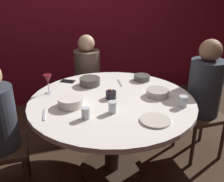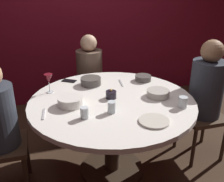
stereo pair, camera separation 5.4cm
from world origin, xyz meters
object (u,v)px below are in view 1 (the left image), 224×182
candle_holder (111,95)px  dinner_plate (155,120)px  cup_by_left_diner (112,107)px  seated_diner_back (87,70)px  bowl_small_white (142,78)px  bowl_salad_center (90,81)px  dining_table (112,114)px  bowl_sauce_side (158,93)px  seated_diner_right (205,88)px  cell_phone (68,81)px  cup_near_candle (86,113)px  bowl_serving_large (71,102)px  cup_by_right_diner (183,101)px  wine_glass (48,80)px

candle_holder → dinner_plate: candle_holder is taller
dinner_plate → cup_by_left_diner: cup_by_left_diner is taller
seated_diner_back → bowl_small_white: bearing=33.4°
candle_holder → bowl_salad_center: 0.37m
dining_table → bowl_sauce_side: bearing=-6.5°
seated_diner_back → bowl_small_white: size_ratio=6.88×
seated_diner_right → bowl_salad_center: seated_diner_right is taller
cell_phone → bowl_small_white: size_ratio=0.86×
cup_near_candle → seated_diner_back: bearing=77.2°
bowl_serving_large → cup_by_right_diner: bearing=-17.7°
cup_near_candle → wine_glass: bearing=111.5°
wine_glass → cup_by_right_diner: size_ratio=1.94×
cell_phone → cup_by_left_diner: size_ratio=1.49×
dining_table → wine_glass: wine_glass is taller
bowl_sauce_side → cup_near_candle: (-0.69, -0.21, 0.01)m
seated_diner_back → candle_holder: (-0.00, -0.97, 0.09)m
seated_diner_back → seated_diner_right: (0.94, -1.00, 0.05)m
dining_table → seated_diner_right: (0.94, 0.00, 0.14)m
wine_glass → cup_by_left_diner: (0.44, -0.53, -0.08)m
bowl_sauce_side → cup_by_left_diner: cup_by_left_diner is taller
bowl_sauce_side → cup_by_left_diner: size_ratio=2.11×
bowl_sauce_side → cup_near_candle: 0.72m
candle_holder → bowl_salad_center: (-0.11, 0.35, 0.00)m
bowl_serving_large → cup_by_left_diner: size_ratio=2.17×
wine_glass → cup_near_candle: (0.22, -0.56, -0.08)m
dinner_plate → wine_glass: bearing=132.8°
seated_diner_back → cup_near_candle: 1.29m
cup_near_candle → seated_diner_right: bearing=11.8°
cup_by_left_diner → candle_holder: bearing=75.5°
wine_glass → bowl_salad_center: (0.40, 0.08, -0.09)m
seated_diner_back → cup_by_right_diner: 1.39m
dinner_plate → cell_phone: 1.10m
dining_table → wine_glass: size_ratio=8.09×
seated_diner_right → cup_by_right_diner: size_ratio=13.37×
dining_table → candle_holder: 0.18m
bowl_serving_large → bowl_small_white: size_ratio=1.25×
seated_diner_back → bowl_sauce_side: size_ratio=5.66×
candle_holder → cup_by_left_diner: cup_by_left_diner is taller
seated_diner_right → cup_near_candle: (-1.22, -0.25, 0.05)m
dinner_plate → bowl_sauce_side: bearing=61.6°
dinner_plate → cell_phone: dinner_plate is taller
cup_by_right_diner → bowl_small_white: bearing=97.1°
dinner_plate → bowl_salad_center: bearing=109.7°
seated_diner_right → bowl_small_white: bearing=-34.7°
dinner_plate → bowl_serving_large: size_ratio=1.10×
wine_glass → cell_phone: wine_glass is taller
seated_diner_right → cup_by_left_diner: (-1.00, -0.23, 0.05)m
seated_diner_right → bowl_small_white: size_ratio=7.47×
wine_glass → cup_by_right_diner: bearing=-30.6°
dinner_plate → seated_diner_back: bearing=97.5°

